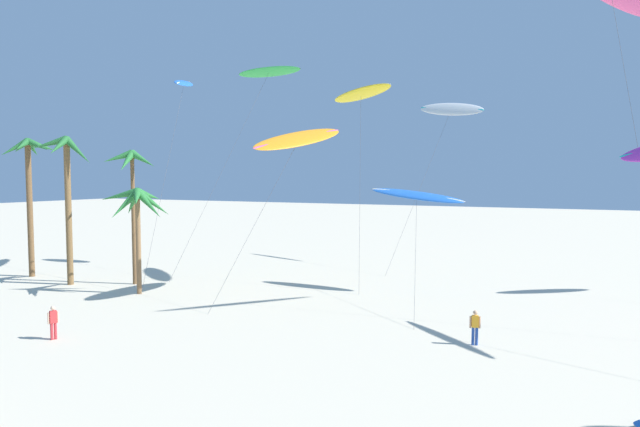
% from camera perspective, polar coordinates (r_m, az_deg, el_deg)
% --- Properties ---
extents(palm_tree_0, '(4.21, 3.95, 10.89)m').
position_cam_1_polar(palm_tree_0, '(48.72, -27.93, 4.22)').
color(palm_tree_0, brown).
rests_on(palm_tree_0, ground).
extents(palm_tree_1, '(3.97, 4.16, 10.82)m').
position_cam_1_polar(palm_tree_1, '(43.74, -24.73, 4.08)').
color(palm_tree_1, brown).
rests_on(palm_tree_1, ground).
extents(palm_tree_2, '(3.55, 3.77, 9.83)m').
position_cam_1_polar(palm_tree_2, '(42.17, -18.84, 4.16)').
color(palm_tree_2, brown).
rests_on(palm_tree_2, ground).
extents(palm_tree_3, '(4.56, 4.66, 7.14)m').
position_cam_1_polar(palm_tree_3, '(38.56, -18.36, 0.79)').
color(palm_tree_3, olive).
rests_on(palm_tree_3, ground).
extents(flying_kite_0, '(5.62, 11.83, 16.44)m').
position_cam_1_polar(flying_kite_0, '(47.60, -13.92, 12.95)').
color(flying_kite_0, blue).
rests_on(flying_kite_0, ground).
extents(flying_kite_1, '(6.75, 7.08, 14.55)m').
position_cam_1_polar(flying_kite_1, '(41.60, 4.26, 12.28)').
color(flying_kite_1, yellow).
rests_on(flying_kite_1, ground).
extents(flying_kite_2, '(6.08, 10.29, 17.28)m').
position_cam_1_polar(flying_kite_2, '(48.55, -5.31, 14.39)').
color(flying_kite_2, green).
rests_on(flying_kite_2, ground).
extents(flying_kite_3, '(6.77, 11.33, 15.09)m').
position_cam_1_polar(flying_kite_3, '(52.17, 13.41, 10.47)').
color(flying_kite_3, white).
rests_on(flying_kite_3, ground).
extents(flying_kite_7, '(6.78, 10.59, 7.33)m').
position_cam_1_polar(flying_kite_7, '(38.32, 9.99, 1.85)').
color(flying_kite_7, blue).
rests_on(flying_kite_7, ground).
extents(flying_kite_8, '(4.53, 9.79, 11.54)m').
position_cam_1_polar(flying_kite_8, '(35.31, -2.20, 7.74)').
color(flying_kite_8, orange).
rests_on(flying_kite_8, ground).
extents(person_foreground_walker, '(0.49, 0.29, 1.64)m').
position_cam_1_polar(person_foreground_walker, '(27.11, 15.76, -11.16)').
color(person_foreground_walker, '#284CA3').
rests_on(person_foreground_walker, ground).
extents(person_near_left, '(0.31, 0.47, 1.64)m').
position_cam_1_polar(person_near_left, '(29.89, -25.91, -10.00)').
color(person_near_left, red).
rests_on(person_near_left, ground).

